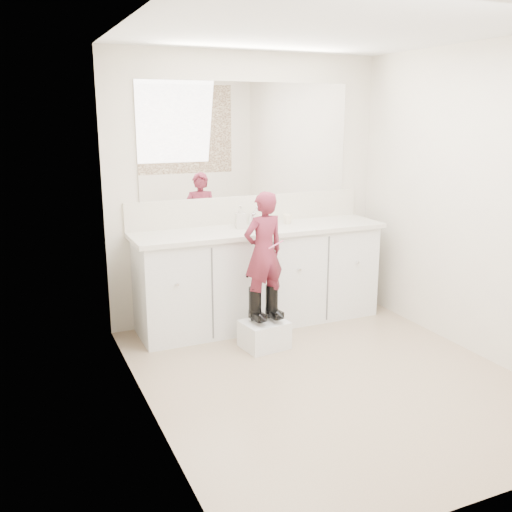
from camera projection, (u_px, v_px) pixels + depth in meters
name	position (u px, v px, depth m)	size (l,w,h in m)	color
floor	(328.00, 376.00, 4.17)	(3.00, 3.00, 0.00)	#8D755C
ceiling	(339.00, 27.00, 3.59)	(3.00, 3.00, 0.00)	white
wall_back	(247.00, 189.00, 5.21)	(2.60, 2.60, 0.00)	beige
wall_front	(509.00, 268.00, 2.55)	(2.60, 2.60, 0.00)	beige
wall_left	(144.00, 230.00, 3.37)	(3.00, 3.00, 0.00)	beige
wall_right	(478.00, 203.00, 4.39)	(3.00, 3.00, 0.00)	beige
vanity_cabinet	(260.00, 278.00, 5.16)	(2.20, 0.55, 0.85)	silver
countertop	(260.00, 230.00, 5.03)	(2.28, 0.58, 0.04)	beige
backsplash	(248.00, 209.00, 5.24)	(2.28, 0.03, 0.25)	beige
mirror	(248.00, 140.00, 5.09)	(2.00, 0.02, 1.00)	white
faucet	(253.00, 219.00, 5.16)	(0.08, 0.08, 0.10)	silver
cup	(287.00, 219.00, 5.20)	(0.10, 0.10, 0.09)	beige
soap_bottle	(241.00, 217.00, 4.99)	(0.09, 0.09, 0.20)	beige
step_stool	(264.00, 334.00, 4.67)	(0.35, 0.29, 0.22)	silver
boot_left	(255.00, 305.00, 4.59)	(0.11, 0.20, 0.29)	black
boot_right	(272.00, 303.00, 4.65)	(0.11, 0.20, 0.29)	black
toddler	(264.00, 252.00, 4.52)	(0.35, 0.23, 0.96)	#A73350
toothbrush	(276.00, 245.00, 4.46)	(0.01, 0.01, 0.14)	#D2527D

